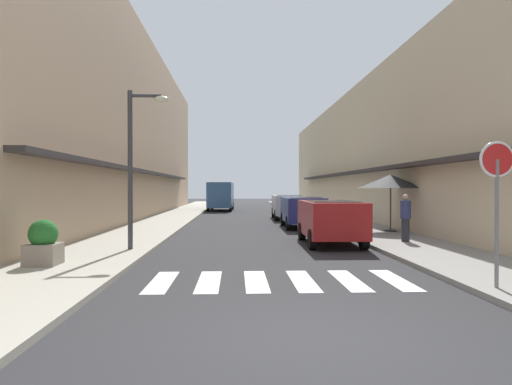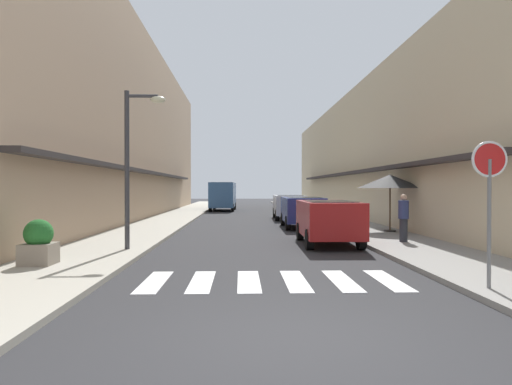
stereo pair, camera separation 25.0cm
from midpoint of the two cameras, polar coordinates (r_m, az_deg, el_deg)
name	(u,v)px [view 1 (the left image)]	position (r m, az deg, el deg)	size (l,w,h in m)	color
ground_plane	(251,222)	(25.85, -0.85, -3.65)	(111.13, 111.13, 0.00)	#2B2B2D
sidewalk_left	(167,221)	(26.15, -11.36, -3.48)	(2.86, 70.72, 0.12)	#ADA899
sidewalk_right	(335,220)	(26.42, 9.56, -3.43)	(2.86, 70.72, 0.12)	gray
building_row_left	(103,125)	(28.67, -18.77, 7.96)	(5.50, 47.46, 11.22)	tan
building_row_right	(394,153)	(28.96, 16.58, 4.70)	(5.50, 47.46, 8.00)	beige
crosswalk	(279,281)	(9.45, 2.16, -10.98)	(5.20, 2.20, 0.01)	silver
parked_car_near	(331,217)	(15.46, 8.83, -3.07)	(1.87, 3.96, 1.47)	maroon
parked_car_mid	(302,208)	(21.86, 5.47, -2.00)	(1.86, 4.11, 1.47)	navy
parked_car_far	(288,204)	(27.80, 3.75, -1.45)	(1.91, 4.50, 1.47)	silver
delivery_van	(221,194)	(38.47, -4.58, -0.17)	(2.15, 5.46, 2.37)	#33598C
round_street_sign	(497,176)	(9.14, 27.17, 1.90)	(0.65, 0.07, 2.61)	slate
street_lamp	(137,151)	(13.77, -15.08, 5.08)	(1.19, 0.28, 4.60)	#38383D
cafe_umbrella	(391,182)	(19.46, 16.10, 1.32)	(2.66, 2.66, 2.32)	#262626
planter_corner	(43,243)	(11.73, -25.57, -5.73)	(0.71, 0.71, 1.05)	gray
pedestrian_walking_near	(405,217)	(15.91, 17.72, -2.91)	(0.34, 0.34, 1.57)	#282B33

